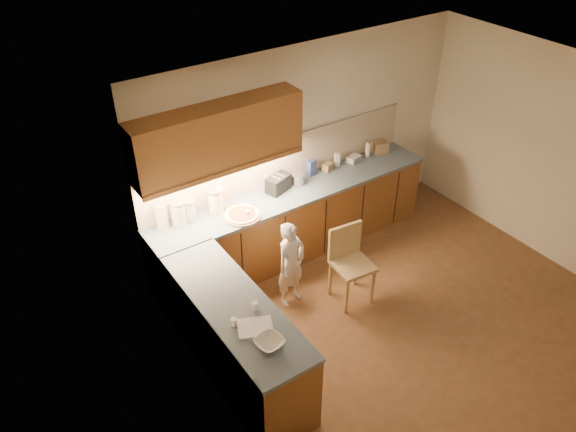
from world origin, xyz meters
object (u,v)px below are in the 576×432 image
(pizza_on_board, at_px, (242,215))
(child, at_px, (291,264))
(wooden_chair, at_px, (349,258))
(oil_jug, at_px, (220,200))
(toaster, at_px, (278,184))

(pizza_on_board, bearing_deg, child, -68.96)
(pizza_on_board, height_order, wooden_chair, pizza_on_board)
(pizza_on_board, relative_size, child, 0.41)
(pizza_on_board, height_order, oil_jug, oil_jug)
(wooden_chair, bearing_deg, child, 159.86)
(child, distance_m, toaster, 1.06)
(oil_jug, bearing_deg, wooden_chair, -49.86)
(wooden_chair, relative_size, oil_jug, 3.02)
(oil_jug, bearing_deg, child, -66.27)
(pizza_on_board, distance_m, child, 0.79)
(wooden_chair, xyz_separation_m, oil_jug, (-0.99, 1.17, 0.52))
(child, height_order, wooden_chair, child)
(pizza_on_board, bearing_deg, oil_jug, 120.22)
(oil_jug, distance_m, toaster, 0.78)
(oil_jug, bearing_deg, toaster, -1.30)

